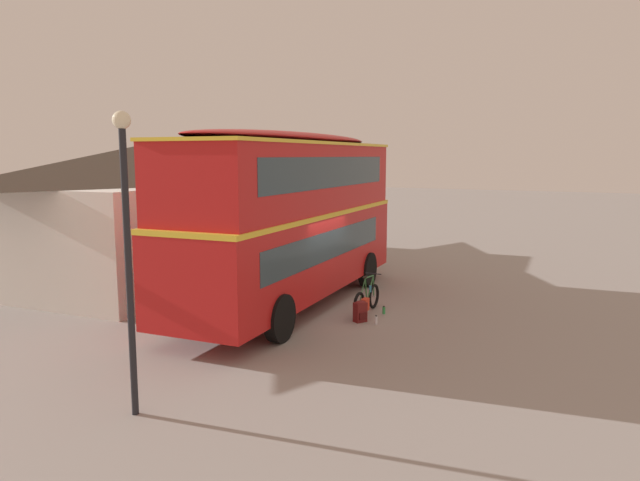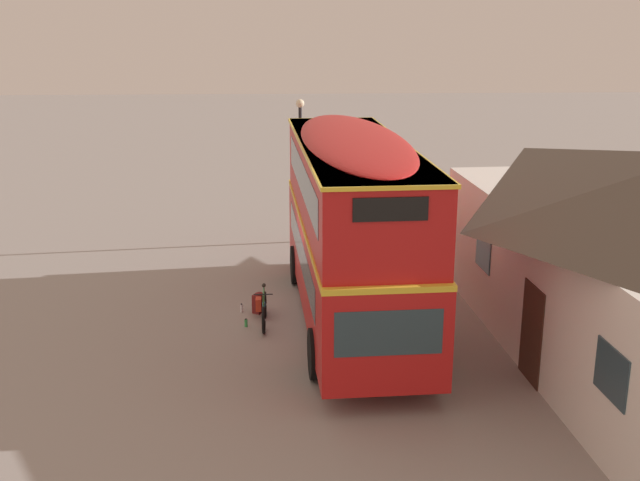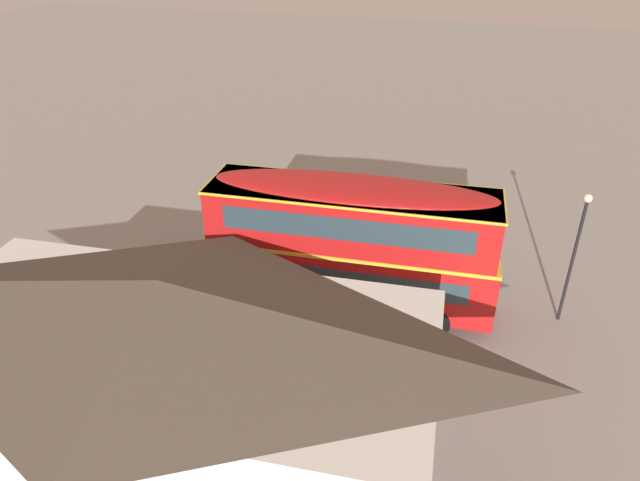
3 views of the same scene
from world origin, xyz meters
name	(u,v)px [view 3 (image 3 of 3)]	position (x,y,z in m)	size (l,w,h in m)	color
ground_plane	(362,294)	(0.00, 0.00, 0.00)	(120.00, 120.00, 0.00)	gray
double_decker_bus	(351,240)	(0.33, 0.71, 2.64)	(10.06, 3.02, 4.79)	black
touring_bicycle	(360,263)	(0.40, -1.50, 0.37)	(1.74, 0.46, 1.03)	black
backpack_on_ground	(381,266)	(-0.40, -1.65, 0.28)	(0.37, 0.35, 0.55)	maroon
water_bottle_clear_plastic	(384,264)	(-0.44, -2.09, 0.11)	(0.07, 0.07, 0.23)	silver
water_bottle_green_metal	(358,263)	(0.56, -1.93, 0.10)	(0.08, 0.08, 0.22)	green
pub_building	(169,355)	(3.59, 7.52, 2.44)	(14.53, 7.84, 4.79)	silver
street_lamp	(576,246)	(-6.96, -0.38, 2.97)	(0.28, 0.28, 4.84)	black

